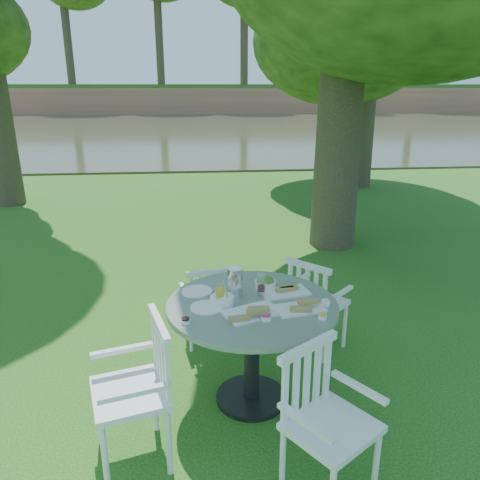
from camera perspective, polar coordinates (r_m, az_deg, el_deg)
ground at (r=5.04m, az=0.23°, el=-9.93°), size 140.00×140.00×0.00m
table at (r=3.59m, az=1.46°, el=-10.33°), size 1.28×1.28×0.85m
chair_ne at (r=4.34m, az=8.85°, el=-7.13°), size 0.63×0.63×0.91m
chair_nw at (r=4.44m, az=-4.04°, el=-7.26°), size 0.47×0.45×0.81m
chair_sw at (r=3.20m, az=-11.63°, el=-16.43°), size 0.58×0.61×0.99m
chair_se at (r=2.99m, az=9.72°, el=-19.71°), size 0.65×0.64×0.95m
tableware at (r=3.53m, az=0.80°, el=-6.65°), size 1.09×0.71×0.23m
river at (r=27.52m, az=-4.79°, el=13.27°), size 100.00×28.00×0.12m
far_bank at (r=45.80m, az=-5.15°, el=24.33°), size 100.00×18.00×15.20m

